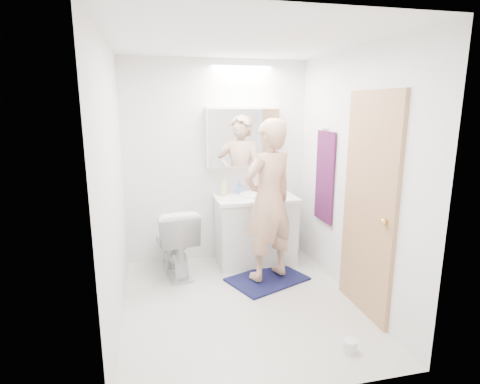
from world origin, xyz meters
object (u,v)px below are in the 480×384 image
object	(u,v)px
toilet	(175,241)
toilet_paper_roll	(350,346)
person	(268,201)
soap_bottle_b	(239,188)
vanity_cabinet	(255,231)
toothbrush_cup	(268,189)
medicine_cabinet	(243,137)
soap_bottle_a	(223,185)

from	to	relation	value
toilet	toilet_paper_roll	size ratio (longest dim) A/B	7.10
person	soap_bottle_b	xyz separation A→B (m)	(-0.15, 0.71, -0.00)
vanity_cabinet	person	distance (m)	0.73
soap_bottle_b	toothbrush_cup	distance (m)	0.36
vanity_cabinet	medicine_cabinet	distance (m)	1.13
vanity_cabinet	soap_bottle_b	size ratio (longest dim) A/B	5.90
vanity_cabinet	soap_bottle_a	world-z (taller)	soap_bottle_a
vanity_cabinet	toilet	distance (m)	0.97
toilet	soap_bottle_a	xyz separation A→B (m)	(0.61, 0.26, 0.55)
soap_bottle_a	toilet_paper_roll	distance (m)	2.30
soap_bottle_b	toilet_paper_roll	bearing A→B (deg)	-78.95
medicine_cabinet	toothbrush_cup	distance (m)	0.71
soap_bottle_a	soap_bottle_b	bearing A→B (deg)	8.33
soap_bottle_a	soap_bottle_b	world-z (taller)	soap_bottle_a
medicine_cabinet	toilet_paper_roll	size ratio (longest dim) A/B	8.00
toilet	vanity_cabinet	bearing A→B (deg)	178.63
toilet	soap_bottle_a	world-z (taller)	soap_bottle_a
soap_bottle_b	toilet_paper_roll	xyz separation A→B (m)	(0.40, -2.06, -0.85)
person	soap_bottle_a	bearing A→B (deg)	-85.24
person	toilet	bearing A→B (deg)	-45.92
toothbrush_cup	soap_bottle_b	bearing A→B (deg)	176.80
toilet	toothbrush_cup	bearing A→B (deg)	-174.95
medicine_cabinet	toilet_paper_roll	distance (m)	2.57
toilet	toilet_paper_roll	xyz separation A→B (m)	(1.22, -1.76, -0.34)
person	toothbrush_cup	world-z (taller)	person
soap_bottle_a	soap_bottle_b	xyz separation A→B (m)	(0.20, 0.03, -0.04)
vanity_cabinet	soap_bottle_b	world-z (taller)	soap_bottle_b
person	soap_bottle_a	xyz separation A→B (m)	(-0.35, 0.68, 0.04)
vanity_cabinet	person	size ratio (longest dim) A/B	0.53
soap_bottle_b	toothbrush_cup	xyz separation A→B (m)	(0.36, -0.02, -0.03)
soap_bottle_a	toothbrush_cup	size ratio (longest dim) A/B	2.50
person	toothbrush_cup	bearing A→B (deg)	-129.54
vanity_cabinet	soap_bottle_a	size ratio (longest dim) A/B	3.78
toothbrush_cup	medicine_cabinet	bearing A→B (deg)	170.83
medicine_cabinet	toilet	distance (m)	1.44
toilet	soap_bottle_a	distance (m)	0.86
vanity_cabinet	medicine_cabinet	bearing A→B (deg)	116.36
toilet	toilet_paper_roll	world-z (taller)	toilet
person	toothbrush_cup	size ratio (longest dim) A/B	17.89
medicine_cabinet	soap_bottle_a	distance (m)	0.62
soap_bottle_b	medicine_cabinet	bearing A→B (deg)	32.11
vanity_cabinet	toothbrush_cup	size ratio (longest dim) A/B	9.47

